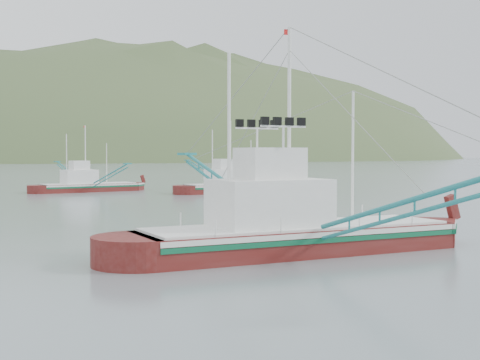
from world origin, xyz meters
TOP-DOWN VIEW (x-y plane):
  - ground at (0.00, 0.00)m, footprint 1200.00×1200.00m
  - main_boat at (-2.92, -2.19)m, footprint 16.38×28.46m
  - bg_boat_far at (10.92, 51.82)m, footprint 12.26×22.05m
  - bg_boat_right at (24.29, 39.44)m, footprint 13.11×23.31m
  - headland_right at (240.00, 430.00)m, footprint 684.00×432.00m

SIDE VIEW (x-z plane):
  - ground at x=0.00m, z-range 0.00..0.00m
  - headland_right at x=240.00m, z-range -153.00..153.00m
  - bg_boat_far at x=10.92m, z-range -3.24..5.68m
  - bg_boat_right at x=24.29m, z-range -3.43..6.02m
  - main_boat at x=-2.92m, z-range -3.78..7.86m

